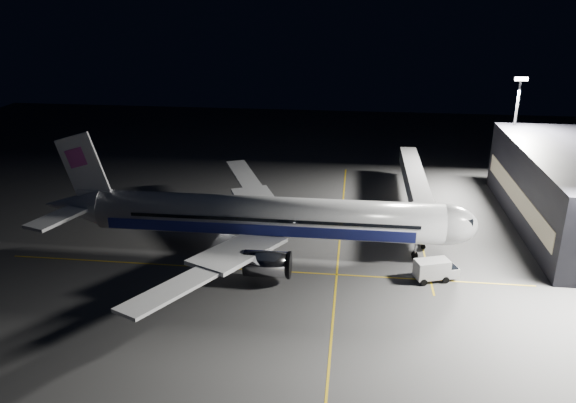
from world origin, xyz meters
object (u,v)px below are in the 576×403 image
at_px(service_truck, 436,269).
at_px(jet_bridge, 416,185).
at_px(floodlight_mast_north, 515,123).
at_px(safety_cone_a, 232,220).
at_px(baggage_tug, 224,221).
at_px(airliner, 260,217).
at_px(safety_cone_c, 280,225).
at_px(safety_cone_b, 252,225).

bearing_deg(service_truck, jet_bridge, 71.94).
xyz_separation_m(floodlight_mast_north, safety_cone_a, (-47.49, -22.20, -12.04)).
bearing_deg(baggage_tug, airliner, -70.88).
height_order(jet_bridge, service_truck, jet_bridge).
relative_size(jet_bridge, service_truck, 5.78).
relative_size(airliner, baggage_tug, 24.23).
distance_m(service_truck, safety_cone_c, 26.45).
bearing_deg(jet_bridge, safety_cone_c, -156.70).
height_order(baggage_tug, safety_cone_b, baggage_tug).
xyz_separation_m(floodlight_mast_north, safety_cone_b, (-43.88, -23.84, -12.08)).
bearing_deg(airliner, safety_cone_b, 108.99).
distance_m(airliner, service_truck, 24.58).
height_order(airliner, baggage_tug, airliner).
bearing_deg(jet_bridge, safety_cone_b, -159.05).
xyz_separation_m(jet_bridge, service_truck, (0.52, -23.92, -3.06)).
distance_m(floodlight_mast_north, safety_cone_a, 53.78).
bearing_deg(floodlight_mast_north, baggage_tug, -154.02).
xyz_separation_m(safety_cone_a, safety_cone_c, (8.03, -0.98, -0.04)).
height_order(jet_bridge, floodlight_mast_north, floodlight_mast_north).
xyz_separation_m(floodlight_mast_north, service_truck, (-17.48, -37.85, -10.85)).
height_order(airliner, service_truck, airliner).
relative_size(airliner, floodlight_mast_north, 2.97).
xyz_separation_m(airliner, safety_cone_c, (1.62, 8.82, -4.87)).
relative_size(floodlight_mast_north, safety_cone_a, 31.63).
bearing_deg(safety_cone_a, airliner, -56.79).
distance_m(jet_bridge, baggage_tug, 32.07).
bearing_deg(airliner, floodlight_mast_north, 37.91).
distance_m(airliner, baggage_tug, 11.99).
relative_size(jet_bridge, baggage_tug, 13.56).
bearing_deg(safety_cone_b, baggage_tug, 176.32).
height_order(floodlight_mast_north, service_truck, floodlight_mast_north).
height_order(airliner, floodlight_mast_north, floodlight_mast_north).
height_order(jet_bridge, safety_cone_c, jet_bridge).
bearing_deg(safety_cone_b, jet_bridge, 20.95).
distance_m(airliner, safety_cone_b, 9.90).
xyz_separation_m(floodlight_mast_north, baggage_tug, (-48.34, -23.55, -11.67)).
height_order(floodlight_mast_north, baggage_tug, floodlight_mast_north).
height_order(airliner, safety_cone_c, airliner).
distance_m(safety_cone_a, safety_cone_c, 8.09).
height_order(jet_bridge, safety_cone_a, jet_bridge).
relative_size(floodlight_mast_north, baggage_tug, 8.16).
bearing_deg(baggage_tug, floodlight_mast_north, 4.35).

